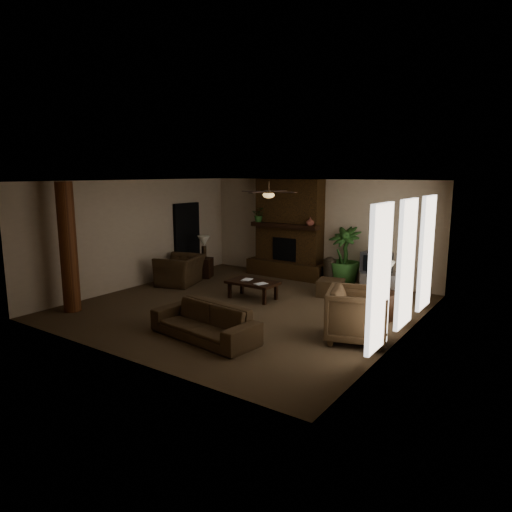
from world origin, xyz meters
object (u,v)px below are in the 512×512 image
Objects in this scene: armchair_left at (180,265)px; tv_stand at (377,283)px; coffee_table at (253,284)px; side_table_right at (385,305)px; floor_plant at (343,269)px; lamp_left at (204,243)px; armchair_right at (358,312)px; side_table_left at (203,268)px; sofa at (204,316)px; lamp_right at (386,271)px; ottoman at (330,288)px; floor_vase at (330,269)px; log_column at (68,248)px.

tv_stand is (4.68, 2.18, -0.27)m from armchair_left.
side_table_right is (3.10, 0.36, -0.10)m from coffee_table.
lamp_left is (-3.70, -1.41, 0.56)m from floor_plant.
armchair_left is at bearing -173.50° from tv_stand.
armchair_right is 1.93× the size of side_table_left.
lamp_right reaches higher than sofa.
side_table_right is at bearing 31.68° from lamp_right.
lamp_right is (-0.05, 1.56, 0.47)m from armchair_right.
ottoman is 2.08m from lamp_right.
side_table_left is (-4.75, -1.19, 0.03)m from tv_stand.
armchair_left is 4.39m from floor_plant.
floor_vase is 1.18× the size of lamp_right.
log_column is 1.32× the size of sofa.
side_table_left is 0.85× the size of lamp_left.
tv_stand is at bearing 113.54° from lamp_right.
tv_stand is 1.55× the size of side_table_right.
sofa is 4.99m from side_table_left.
ottoman is 0.78× the size of floor_vase.
tv_stand is 1.34m from floor_vase.
sofa is at bearing -127.33° from lamp_right.
sofa is 1.78× the size of armchair_left.
sofa is 3.81m from side_table_right.
log_column reaches higher than floor_vase.
coffee_table is 2.48m from floor_vase.
lamp_right is at bearing 59.16° from sofa.
ottoman is 1.93m from side_table_right.
armchair_left is 5.17m from tv_stand.
log_column is 3.64× the size of floor_vase.
lamp_right is (5.79, 3.36, -0.40)m from log_column.
floor_vase is at bearing 19.55° from side_table_left.
side_table_left is (-3.72, -1.45, -0.16)m from floor_plant.
coffee_table is 3.16m from lamp_right.
side_table_left is 5.66m from side_table_right.
coffee_table reaches higher than ottoman.
side_table_right is at bearing -41.53° from floor_vase.
lamp_left reaches higher than armchair_right.
log_column is 3.29× the size of tv_stand.
sofa is (3.49, 0.36, -0.98)m from log_column.
side_table_left is (-3.42, -1.21, -0.16)m from floor_vase.
side_table_right is at bearing 59.02° from sofa.
side_table_right is (5.81, 3.38, -1.12)m from log_column.
lamp_left is at bearing 165.48° from armchair_left.
sofa is at bearing 32.09° from armchair_left.
tv_stand reaches higher than ottoman.
side_table_left is 1.00× the size of side_table_right.
floor_plant is 4.00m from lamp_left.
floor_plant is (0.29, 0.24, 0.01)m from floor_vase.
floor_plant is 2.84× the size of side_table_right.
side_table_right is (5.60, -0.77, -0.73)m from lamp_left.
floor_vase reaches higher than coffee_table.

